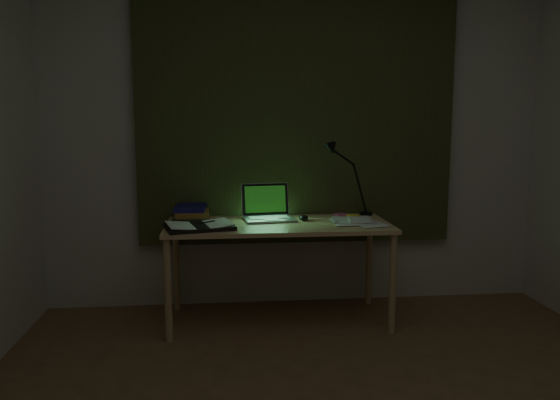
# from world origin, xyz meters

# --- Properties ---
(wall_back) EXTENTS (3.50, 0.00, 2.50)m
(wall_back) POSITION_xyz_m (0.00, 2.00, 1.25)
(wall_back) COLOR beige
(wall_back) RESTS_ON ground
(curtain) EXTENTS (2.20, 0.06, 2.00)m
(curtain) POSITION_xyz_m (0.00, 1.96, 1.45)
(curtain) COLOR #303319
(curtain) RESTS_ON wall_back
(desk) EXTENTS (1.43, 0.63, 0.65)m
(desk) POSITION_xyz_m (-0.17, 1.61, 0.33)
(desk) COLOR #DDAD77
(desk) RESTS_ON floor
(laptop) EXTENTS (0.37, 0.41, 0.23)m
(laptop) POSITION_xyz_m (-0.22, 1.71, 0.77)
(laptop) COLOR #A2A2A7
(laptop) RESTS_ON desk
(open_textbook) EXTENTS (0.46, 0.37, 0.03)m
(open_textbook) POSITION_xyz_m (-0.66, 1.48, 0.67)
(open_textbook) COLOR white
(open_textbook) RESTS_ON desk
(book_stack) EXTENTS (0.25, 0.29, 0.10)m
(book_stack) POSITION_xyz_m (-0.73, 1.77, 0.70)
(book_stack) COLOR white
(book_stack) RESTS_ON desk
(loose_papers) EXTENTS (0.37, 0.38, 0.02)m
(loose_papers) POSITION_xyz_m (0.32, 1.61, 0.66)
(loose_papers) COLOR white
(loose_papers) RESTS_ON desk
(mouse) EXTENTS (0.07, 0.10, 0.04)m
(mouse) POSITION_xyz_m (0.01, 1.69, 0.67)
(mouse) COLOR black
(mouse) RESTS_ON desk
(sticky_yellow) EXTENTS (0.09, 0.09, 0.02)m
(sticky_yellow) POSITION_xyz_m (0.36, 1.78, 0.66)
(sticky_yellow) COLOR yellow
(sticky_yellow) RESTS_ON desk
(sticky_pink) EXTENTS (0.09, 0.09, 0.02)m
(sticky_pink) POSITION_xyz_m (0.29, 1.83, 0.66)
(sticky_pink) COLOR #DA5494
(sticky_pink) RESTS_ON desk
(desk_lamp) EXTENTS (0.34, 0.27, 0.49)m
(desk_lamp) POSITION_xyz_m (0.48, 1.86, 0.90)
(desk_lamp) COLOR black
(desk_lamp) RESTS_ON desk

